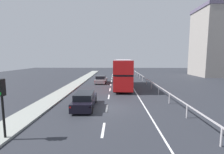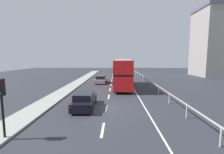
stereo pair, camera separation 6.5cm
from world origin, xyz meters
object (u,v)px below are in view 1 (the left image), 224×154
(hatchback_car_near, at_px, (85,100))
(traffic_signal_pole, at_px, (1,94))
(double_decker_bus_red, at_px, (123,73))
(sedan_car_ahead, at_px, (101,79))

(hatchback_car_near, relative_size, traffic_signal_pole, 1.39)
(double_decker_bus_red, height_order, hatchback_car_near, double_decker_bus_red)
(hatchback_car_near, height_order, sedan_car_ahead, hatchback_car_near)
(hatchback_car_near, height_order, traffic_signal_pole, traffic_signal_pole)
(double_decker_bus_red, xyz_separation_m, traffic_signal_pole, (-7.17, -15.71, 0.28))
(traffic_signal_pole, distance_m, sedan_car_ahead, 20.38)
(traffic_signal_pole, xyz_separation_m, sedan_car_ahead, (3.46, 19.99, -1.90))
(sedan_car_ahead, bearing_deg, hatchback_car_near, -88.64)
(hatchback_car_near, bearing_deg, double_decker_bus_red, 67.31)
(traffic_signal_pole, bearing_deg, sedan_car_ahead, 80.18)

